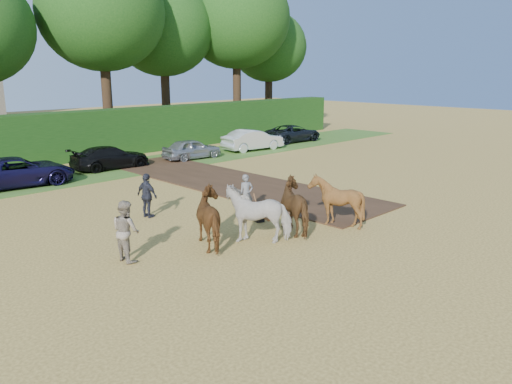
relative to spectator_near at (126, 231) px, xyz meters
The scene contains 9 objects.
ground 7.80m from the spectator_near, ahead, with size 120.00×120.00×0.00m, color gold.
earth_strip 10.82m from the spectator_near, 32.04° to the left, with size 4.50×17.00×0.05m, color #472D1C.
grass_verge 14.87m from the spectator_near, 59.00° to the left, with size 50.00×5.00×0.03m, color #38601E.
hedgerow 18.85m from the spectator_near, 66.07° to the left, with size 46.00×1.60×3.00m, color #14380F.
spectator_near is the anchor object (origin of this frame).
spectator_far 4.43m from the spectator_near, 49.33° to the left, with size 1.00×0.42×1.70m, color #22242E.
plough_team 5.14m from the spectator_near, 17.22° to the right, with size 6.39×4.77×1.84m.
parked_cars 15.44m from the spectator_near, 54.26° to the left, with size 34.39×3.55×1.47m.
treeline 22.73m from the spectator_near, 73.74° to the left, with size 48.70×10.60×14.21m.
Camera 1 is at (-14.72, -11.23, 5.48)m, focal length 35.00 mm.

